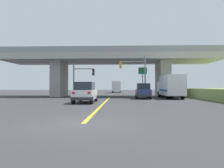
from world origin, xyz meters
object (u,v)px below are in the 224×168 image
Objects in this scene: traffic_signal_nearside at (136,71)px; semi_truck_distant at (116,87)px; suv_lead at (85,92)px; traffic_signal_farside at (81,76)px; suv_crossing at (143,91)px; box_truck at (171,86)px; highway_sign at (143,75)px.

traffic_signal_nearside is 28.34m from semi_truck_distant.
traffic_signal_farside is at bearing 103.12° from suv_lead.
box_truck is at bearing 19.05° from suv_crossing.
semi_truck_distant is (-4.52, 24.76, -1.83)m from highway_sign.
traffic_signal_nearside is 0.84× the size of semi_truck_distant.
highway_sign is at bearing 60.74° from suv_lead.
suv_crossing is 5.76m from highway_sign.
suv_lead is 0.64× the size of box_truck.
suv_lead is 0.99× the size of highway_sign.
highway_sign reaches higher than semi_truck_distant.
suv_crossing is at bearing 48.34° from suv_lead.
box_truck is 1.46× the size of traffic_signal_farside.
traffic_signal_farside is (-2.17, 9.29, 2.09)m from suv_lead.
traffic_signal_nearside is 1.19× the size of traffic_signal_farside.
suv_lead is 37.27m from semi_truck_distant.
traffic_signal_nearside is at bearing -83.30° from semi_truck_distant.
suv_crossing is 0.73× the size of traffic_signal_nearside.
suv_lead is 11.12m from traffic_signal_nearside.
traffic_signal_nearside reaches higher than suv_lead.
traffic_signal_farside reaches higher than semi_truck_distant.
suv_crossing is 0.87× the size of traffic_signal_farside.
traffic_signal_nearside is at bearing -110.36° from highway_sign.
traffic_signal_farside is 0.71× the size of semi_truck_distant.
suv_lead is 14.44m from highway_sign.
traffic_signal_farside reaches higher than box_truck.
semi_truck_distant is (4.60, 27.89, -1.48)m from traffic_signal_farside.
suv_lead is 0.67× the size of semi_truck_distant.
suv_lead is at bearing -122.15° from traffic_signal_nearside.
box_truck is 1.03× the size of semi_truck_distant.
traffic_signal_nearside is 3.53m from highway_sign.
traffic_signal_nearside is at bearing 57.85° from suv_lead.
semi_truck_distant is at bearing 100.34° from highway_sign.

